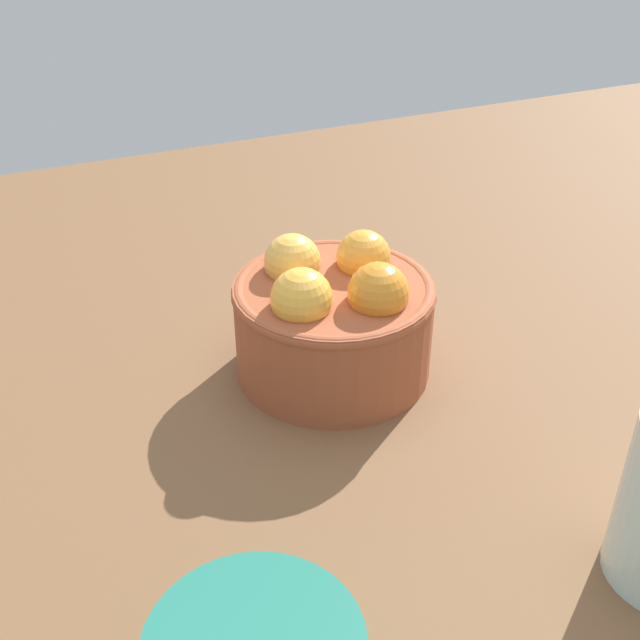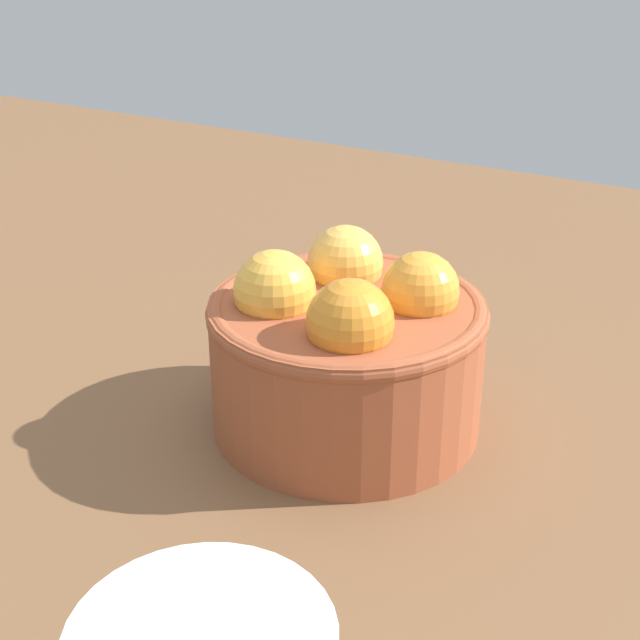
{
  "view_description": "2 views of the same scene",
  "coord_description": "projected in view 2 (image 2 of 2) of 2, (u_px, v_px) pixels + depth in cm",
  "views": [
    {
      "loc": [
        18.69,
        40.76,
        32.59
      ],
      "look_at": [
        1.13,
        0.32,
        4.52
      ],
      "focal_mm": 44.16,
      "sensor_mm": 36.0,
      "label": 1
    },
    {
      "loc": [
        -18.5,
        35.27,
        25.1
      ],
      "look_at": [
        1.66,
        -0.28,
        5.32
      ],
      "focal_mm": 51.57,
      "sensor_mm": 36.0,
      "label": 2
    }
  ],
  "objects": [
    {
      "name": "terracotta_bowl",
      "position": [
        346.0,
        348.0,
        0.45
      ],
      "size": [
        13.58,
        13.58,
        9.37
      ],
      "color": "#9E4C2D",
      "rests_on": "ground_plane"
    },
    {
      "name": "ground_plane",
      "position": [
        345.0,
        451.0,
        0.47
      ],
      "size": [
        159.61,
        93.97,
        3.36
      ],
      "primitive_type": "cube",
      "color": "brown"
    }
  ]
}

